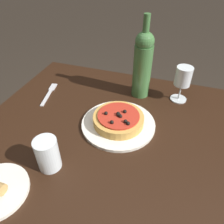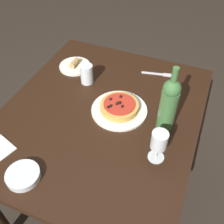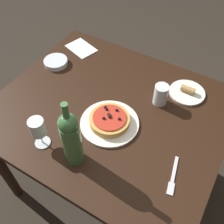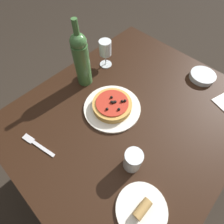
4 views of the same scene
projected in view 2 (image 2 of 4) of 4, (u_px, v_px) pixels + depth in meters
ground_plane at (104, 189)px, 1.86m from camera, size 14.00×14.00×0.00m
dining_table at (101, 126)px, 1.38m from camera, size 1.13×0.96×0.78m
dinner_plate at (119, 110)px, 1.31m from camera, size 0.28×0.28×0.01m
pizza at (119, 106)px, 1.30m from camera, size 0.19×0.19×0.05m
wine_glass at (159, 142)px, 1.04m from camera, size 0.07×0.07×0.16m
wine_bottle at (168, 105)px, 1.13m from camera, size 0.08×0.08×0.35m
water_cup at (87, 74)px, 1.44m from camera, size 0.07×0.07×0.11m
side_bowl at (23, 175)px, 1.04m from camera, size 0.14×0.14×0.03m
fork at (159, 74)px, 1.53m from camera, size 0.06×0.18×0.00m
side_plate at (75, 66)px, 1.57m from camera, size 0.19×0.19×0.05m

